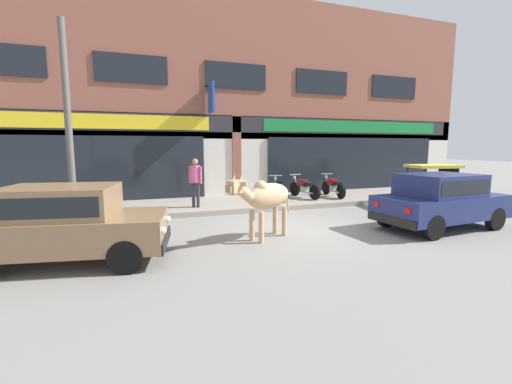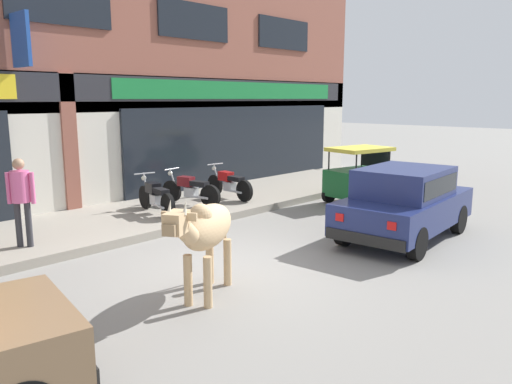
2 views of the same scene
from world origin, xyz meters
The scene contains 12 objects.
ground_plane centered at (0.00, 0.00, 0.00)m, with size 90.00×90.00×0.00m, color gray.
sidewalk centered at (0.00, 3.78, 0.09)m, with size 19.00×3.17×0.17m, color gray.
shop_building centered at (0.00, 5.62, 3.90)m, with size 23.00×1.40×8.24m.
cow centered at (-1.14, -0.83, 1.01)m, with size 1.94×1.27×1.61m.
car_0 centered at (3.56, -1.45, 0.81)m, with size 3.70×1.86×1.46m.
car_1 centered at (-5.27, -1.16, 0.81)m, with size 3.80×2.21×1.46m.
auto_rickshaw centered at (6.14, 1.10, 0.66)m, with size 2.11×1.46×1.52m.
motorcycle_0 centered at (1.09, 3.51, 0.56)m, with size 0.63×1.80×0.88m.
motorcycle_1 centered at (2.25, 3.67, 0.56)m, with size 0.59×1.80×0.88m.
motorcycle_2 centered at (3.49, 3.56, 0.56)m, with size 0.52×1.81×0.88m.
pedestrian centered at (-2.12, 3.00, 1.16)m, with size 0.38×0.38×1.60m.
utility_pole centered at (-5.64, 2.50, 2.86)m, with size 0.18×0.18×5.37m, color #595651.
Camera 1 is at (-4.04, -8.17, 2.19)m, focal length 24.00 mm.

